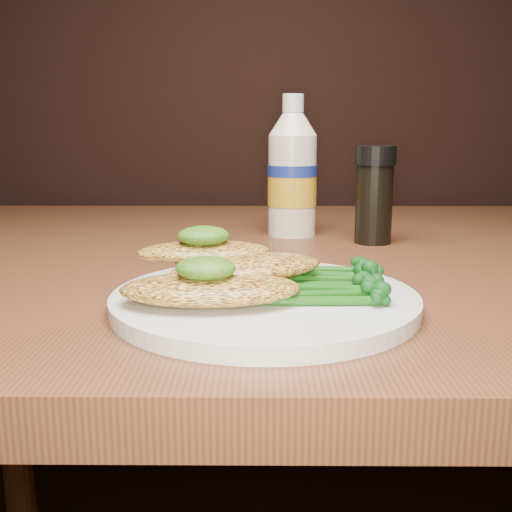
{
  "coord_description": "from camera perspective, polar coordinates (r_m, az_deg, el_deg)",
  "views": [
    {
      "loc": [
        -0.08,
        0.35,
        0.89
      ],
      "look_at": [
        -0.08,
        0.83,
        0.79
      ],
      "focal_mm": 42.82,
      "sensor_mm": 36.0,
      "label": 1
    }
  ],
  "objects": [
    {
      "name": "chicken_back",
      "position": [
        0.52,
        -4.9,
        0.38
      ],
      "size": [
        0.12,
        0.07,
        0.02
      ],
      "primitive_type": "ellipsoid",
      "rotation": [
        0.0,
        0.0,
        0.12
      ],
      "color": "gold",
      "rests_on": "plate"
    },
    {
      "name": "mayo_bottle",
      "position": [
        0.8,
        3.42,
        8.39
      ],
      "size": [
        0.08,
        0.08,
        0.18
      ],
      "primitive_type": null,
      "rotation": [
        0.0,
        0.0,
        0.31
      ],
      "color": "#EEE2CA",
      "rests_on": "dining_table"
    },
    {
      "name": "chicken_mid",
      "position": [
        0.49,
        -0.77,
        -1.1
      ],
      "size": [
        0.14,
        0.11,
        0.02
      ],
      "primitive_type": "ellipsoid",
      "rotation": [
        0.0,
        0.0,
        0.42
      ],
      "color": "gold",
      "rests_on": "plate"
    },
    {
      "name": "broccolini_bundle",
      "position": [
        0.49,
        5.85,
        -2.28
      ],
      "size": [
        0.13,
        0.11,
        0.02
      ],
      "primitive_type": null,
      "rotation": [
        0.0,
        0.0,
        -0.17
      ],
      "color": "#195612",
      "rests_on": "plate"
    },
    {
      "name": "pepper_grinder",
      "position": [
        0.76,
        10.99,
        5.6
      ],
      "size": [
        0.06,
        0.06,
        0.12
      ],
      "primitive_type": null,
      "rotation": [
        0.0,
        0.0,
        -0.23
      ],
      "color": "black",
      "rests_on": "dining_table"
    },
    {
      "name": "plate",
      "position": [
        0.49,
        0.81,
        -4.19
      ],
      "size": [
        0.24,
        0.24,
        0.01
      ],
      "primitive_type": "cylinder",
      "color": "white",
      "rests_on": "dining_table"
    },
    {
      "name": "pesto_back",
      "position": [
        0.51,
        -4.94,
        1.89
      ],
      "size": [
        0.05,
        0.05,
        0.02
      ],
      "primitive_type": "ellipsoid",
      "rotation": [
        0.0,
        0.0,
        0.14
      ],
      "color": "#0B3808",
      "rests_on": "chicken_back"
    },
    {
      "name": "pesto_front",
      "position": [
        0.45,
        -4.73,
        -1.15
      ],
      "size": [
        0.05,
        0.05,
        0.02
      ],
      "primitive_type": "ellipsoid",
      "rotation": [
        0.0,
        0.0,
        -0.22
      ],
      "color": "#0B3808",
      "rests_on": "chicken_front"
    },
    {
      "name": "chicken_front",
      "position": [
        0.46,
        -4.25,
        -3.08
      ],
      "size": [
        0.14,
        0.08,
        0.02
      ],
      "primitive_type": "ellipsoid",
      "rotation": [
        0.0,
        0.0,
        0.07
      ],
      "color": "gold",
      "rests_on": "plate"
    }
  ]
}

